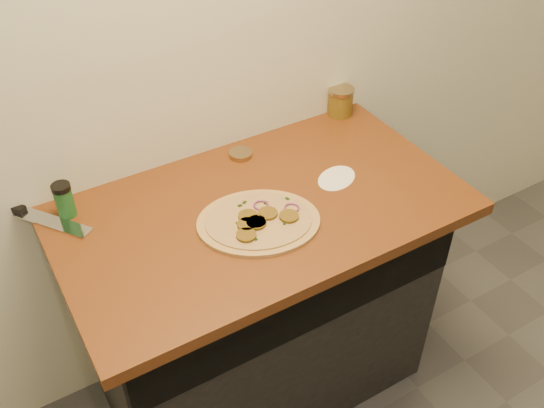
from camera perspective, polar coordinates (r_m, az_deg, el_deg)
cabinet at (r=2.13m, az=-1.35°, el=-9.35°), size 1.10×0.60×0.86m
countertop at (r=1.80m, az=-1.10°, el=-0.51°), size 1.20×0.70×0.04m
pizza at (r=1.71m, az=-1.25°, el=-1.63°), size 0.45×0.45×0.02m
chefs_knife at (r=1.88m, az=-22.04°, el=-0.78°), size 0.24×0.31×0.02m
mason_jar_lid at (r=1.98m, az=-2.98°, el=4.73°), size 0.10×0.10×0.02m
salsa_jar at (r=2.19m, az=6.45°, el=9.59°), size 0.09×0.09×0.10m
spice_shaker at (r=1.81m, az=-18.97°, el=0.36°), size 0.05×0.05×0.11m
flour_spill at (r=1.90m, az=6.09°, el=2.44°), size 0.19×0.19×0.00m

